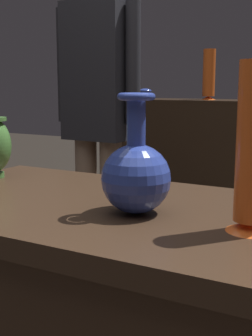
% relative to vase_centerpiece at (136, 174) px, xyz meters
% --- Properties ---
extents(vase_centerpiece, '(0.16, 0.16, 0.28)m').
position_rel_vase_centerpiece_xyz_m(vase_centerpiece, '(0.00, 0.00, 0.00)').
color(vase_centerpiece, '#2D429E').
rests_on(vase_centerpiece, display_plinth).
extents(shelf_vase_left, '(0.11, 0.11, 0.35)m').
position_rel_vase_centerpiece_xyz_m(shelf_vase_left, '(-0.60, 2.26, 0.27)').
color(shelf_vase_left, '#E55B1E').
rests_on(shelf_vase_left, back_display_shelf).
extents(shelf_vase_far_left, '(0.10, 0.10, 0.08)m').
position_rel_vase_centerpiece_xyz_m(shelf_vase_far_left, '(-1.12, 2.29, 0.15)').
color(shelf_vase_far_left, '#2D429E').
rests_on(shelf_vase_far_left, back_display_shelf).
extents(visitor_near_left, '(0.47, 0.19, 1.68)m').
position_rel_vase_centerpiece_xyz_m(visitor_near_left, '(-0.73, 1.00, 0.10)').
color(visitor_near_left, '#846B56').
rests_on(visitor_near_left, ground_plane).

